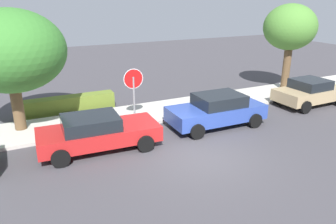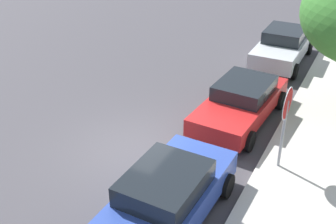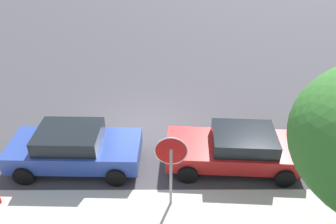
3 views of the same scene
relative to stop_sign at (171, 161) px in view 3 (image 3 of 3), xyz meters
name	(u,v)px [view 3 (image 3 of 3)]	position (x,y,z in m)	size (l,w,h in m)	color
ground_plane	(145,127)	(1.01, -4.05, -1.76)	(60.00, 60.00, 0.00)	#423F44
stop_sign	(171,161)	(0.00, 0.00, 0.00)	(0.89, 0.08, 2.53)	gray
parked_car_red	(236,148)	(-2.17, -1.85, -1.07)	(4.55, 2.26, 1.34)	red
parked_car_blue	(74,148)	(3.17, -1.84, -1.02)	(4.32, 2.11, 1.44)	#2D479E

